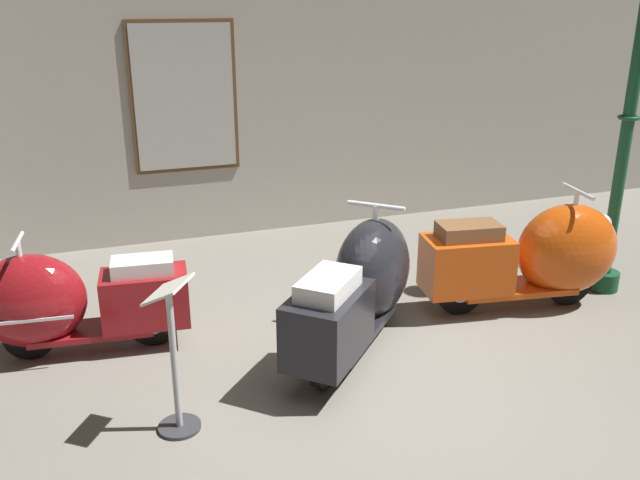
{
  "coord_description": "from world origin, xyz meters",
  "views": [
    {
      "loc": [
        -1.91,
        -3.78,
        2.66
      ],
      "look_at": [
        -0.19,
        1.13,
        0.78
      ],
      "focal_mm": 37.78,
      "sensor_mm": 36.0,
      "label": 1
    }
  ],
  "objects": [
    {
      "name": "scooter_0",
      "position": [
        -2.19,
        1.33,
        0.44
      ],
      "size": [
        1.63,
        0.62,
        0.97
      ],
      "rotation": [
        0.0,
        0.0,
        3.04
      ],
      "color": "black",
      "rests_on": "ground"
    },
    {
      "name": "scooter_1",
      "position": [
        0.02,
        0.74,
        0.5
      ],
      "size": [
        1.59,
        1.65,
        1.09
      ],
      "rotation": [
        0.0,
        0.0,
        0.82
      ],
      "color": "black",
      "rests_on": "ground"
    },
    {
      "name": "scooter_2",
      "position": [
        1.75,
        0.84,
        0.5
      ],
      "size": [
        1.84,
        0.77,
        1.09
      ],
      "rotation": [
        0.0,
        0.0,
        -0.15
      ],
      "color": "black",
      "rests_on": "ground"
    },
    {
      "name": "ground_plane",
      "position": [
        0.0,
        0.0,
        0.0
      ],
      "size": [
        60.0,
        60.0,
        0.0
      ],
      "primitive_type": "plane",
      "color": "slate"
    },
    {
      "name": "showroom_back_wall",
      "position": [
        -0.14,
        3.8,
        1.63
      ],
      "size": [
        18.0,
        0.63,
        3.26
      ],
      "color": "#ADA89E",
      "rests_on": "ground"
    },
    {
      "name": "info_stanchion",
      "position": [
        -1.54,
        0.04,
        0.44
      ],
      "size": [
        0.36,
        0.39,
        1.05
      ],
      "color": "#333338",
      "rests_on": "ground"
    },
    {
      "name": "lamppost",
      "position": [
        2.64,
        0.94,
        1.74
      ],
      "size": [
        0.29,
        0.29,
        3.14
      ],
      "color": "#144728",
      "rests_on": "ground"
    }
  ]
}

